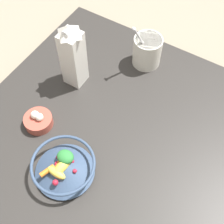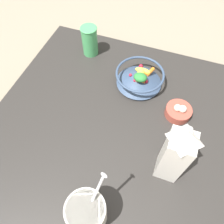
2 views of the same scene
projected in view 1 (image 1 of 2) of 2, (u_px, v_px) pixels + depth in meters
The scene contains 6 objects.
ground_plane at pixel (112, 132), 1.15m from camera, with size 6.00×6.00×0.00m, color gray.
countertop at pixel (112, 129), 1.13m from camera, with size 0.95×0.95×0.05m.
fruit_bowl at pixel (64, 167), 0.99m from camera, with size 0.21×0.21×0.08m.
milk_carton at pixel (73, 55), 1.12m from camera, with size 0.07×0.07×0.28m.
yogurt_tub at pixel (147, 50), 1.22m from camera, with size 0.11×0.14×0.23m.
garlic_bowl at pixel (38, 120), 1.10m from camera, with size 0.10×0.10×0.06m.
Camera 1 is at (0.30, -0.48, 1.01)m, focal length 50.00 mm.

